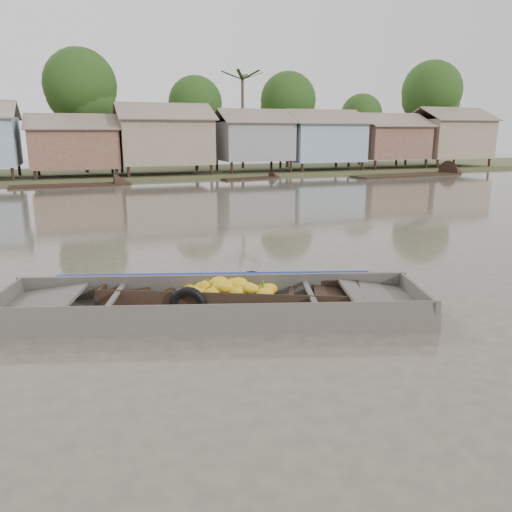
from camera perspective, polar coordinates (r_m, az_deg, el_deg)
name	(u,v)px	position (r m, az deg, el deg)	size (l,w,h in m)	color
ground	(300,305)	(9.99, 5.07, -5.61)	(120.00, 120.00, 0.00)	#4C443A
riverbank	(165,135)	(40.98, -10.32, 13.44)	(120.00, 12.47, 10.22)	#384723
banana_boat	(227,296)	(10.10, -3.33, -4.54)	(5.26, 3.34, 0.75)	black
viewer_boat	(214,310)	(9.53, -4.81, -6.15)	(8.20, 4.32, 0.64)	#48413D
distant_boats	(276,182)	(34.68, 2.30, 8.41)	(47.65, 13.67, 0.35)	black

